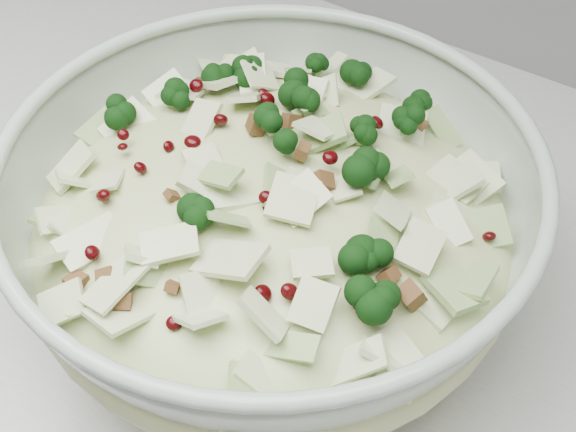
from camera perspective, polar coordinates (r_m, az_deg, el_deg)
name	(u,v)px	position (r m, az deg, el deg)	size (l,w,h in m)	color
mixing_bowl	(272,229)	(0.54, -1.17, -0.96)	(0.42, 0.42, 0.14)	#A6B7A7
salad	(271,206)	(0.53, -1.20, 0.73)	(0.35, 0.35, 0.14)	#C2D18F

